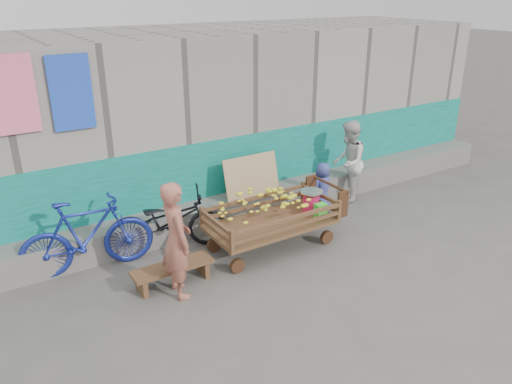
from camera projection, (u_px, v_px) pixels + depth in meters
ground at (320, 286)px, 6.66m from camera, size 80.00×80.00×0.00m
building_wall at (186, 117)px, 9.26m from camera, size 12.00×3.50×3.00m
banana_cart at (269, 212)px, 7.40m from camera, size 2.11×0.96×0.90m
bench at (173, 270)px, 6.65m from camera, size 1.10×0.33×0.27m
vendor_man at (176, 240)px, 6.22m from camera, size 0.41×0.59×1.55m
woman at (348, 162)px, 9.05m from camera, size 0.93×0.92×1.51m
child at (322, 188)px, 8.67m from camera, size 0.51×0.39×0.92m
bicycle_dark at (169, 221)px, 7.46m from camera, size 1.85×1.15×0.92m
bicycle_blue at (87, 236)px, 6.84m from camera, size 1.85×0.73×1.08m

